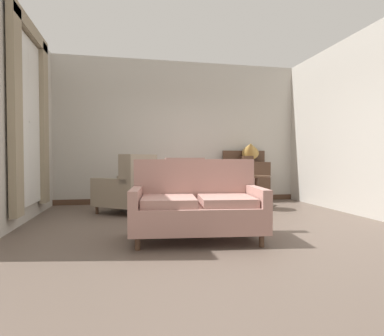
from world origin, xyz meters
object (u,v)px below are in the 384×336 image
object	(u,v)px
coffee_table	(196,196)
settee	(197,206)
porcelain_vase	(193,179)
armchair_near_sideboard	(129,189)
armchair_foreground_right	(231,187)
side_table	(256,189)
armchair_near_window	(182,187)
gramophone	(250,150)
sideboard	(246,179)

from	to	relation	value
coffee_table	settee	xyz separation A→B (m)	(-0.25, -1.18, 0.01)
porcelain_vase	settee	xyz separation A→B (m)	(-0.20, -1.20, -0.26)
porcelain_vase	armchair_near_sideboard	world-z (taller)	armchair_near_sideboard
armchair_near_sideboard	armchair_foreground_right	xyz separation A→B (m)	(2.06, 0.27, -0.02)
armchair_near_sideboard	side_table	world-z (taller)	armchair_near_sideboard
coffee_table	armchair_near_window	bearing A→B (deg)	90.51
settee	side_table	xyz separation A→B (m)	(1.64, 2.00, -0.00)
armchair_near_sideboard	gramophone	world-z (taller)	gramophone
porcelain_vase	gramophone	size ratio (longest dim) A/B	0.59
sideboard	gramophone	xyz separation A→B (m)	(0.05, -0.10, 0.68)
armchair_near_sideboard	side_table	bearing A→B (deg)	124.78
sideboard	armchair_near_window	bearing A→B (deg)	-157.42
armchair_near_sideboard	side_table	distance (m)	2.46
porcelain_vase	armchair_near_window	size ratio (longest dim) A/B	0.36
coffee_table	side_table	xyz separation A→B (m)	(1.39, 0.81, 0.01)
sideboard	gramophone	bearing A→B (deg)	-61.25
settee	armchair_near_sideboard	size ratio (longest dim) A/B	1.38
settee	armchair_foreground_right	xyz separation A→B (m)	(1.24, 2.37, 0.01)
coffee_table	armchair_near_window	size ratio (longest dim) A/B	0.76
sideboard	gramophone	size ratio (longest dim) A/B	1.92
armchair_near_sideboard	gramophone	bearing A→B (deg)	145.81
armchair_near_sideboard	settee	bearing A→B (deg)	58.45
porcelain_vase	settee	bearing A→B (deg)	-99.30
side_table	porcelain_vase	bearing A→B (deg)	-151.01
coffee_table	armchair_near_sideboard	size ratio (longest dim) A/B	0.64
porcelain_vase	sideboard	xyz separation A→B (m)	(1.66, 1.91, -0.14)
armchair_near_window	side_table	size ratio (longest dim) A/B	1.52
coffee_table	settee	distance (m)	1.21
coffee_table	gramophone	world-z (taller)	gramophone
coffee_table	settee	bearing A→B (deg)	-101.76
porcelain_vase	armchair_near_window	distance (m)	1.26
armchair_foreground_right	porcelain_vase	bearing A→B (deg)	86.15
settee	side_table	size ratio (longest dim) A/B	2.51
armchair_near_window	armchair_near_sideboard	bearing A→B (deg)	16.64
settee	porcelain_vase	bearing A→B (deg)	87.11
gramophone	settee	bearing A→B (deg)	-122.34
porcelain_vase	sideboard	world-z (taller)	sideboard
armchair_near_window	side_table	distance (m)	1.47
sideboard	coffee_table	bearing A→B (deg)	-129.90
porcelain_vase	side_table	size ratio (longest dim) A/B	0.55
armchair_foreground_right	sideboard	world-z (taller)	sideboard
armchair_near_sideboard	porcelain_vase	bearing A→B (deg)	85.47
armchair_near_sideboard	gramophone	size ratio (longest dim) A/B	1.96
porcelain_vase	sideboard	bearing A→B (deg)	49.04
armchair_foreground_right	sideboard	distance (m)	0.97
porcelain_vase	gramophone	world-z (taller)	gramophone
settee	gramophone	world-z (taller)	gramophone
armchair_near_sideboard	gramophone	xyz separation A→B (m)	(2.73, 0.92, 0.76)
coffee_table	porcelain_vase	world-z (taller)	porcelain_vase
coffee_table	settee	world-z (taller)	settee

